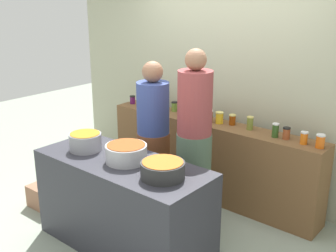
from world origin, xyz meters
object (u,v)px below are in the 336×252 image
preserve_jar_4 (182,111)px  cooking_pot_right (163,170)px  preserve_jar_0 (133,100)px  preserve_jar_7 (219,118)px  cook_with_tongs (153,145)px  preserve_jar_8 (232,120)px  preserve_jar_2 (156,104)px  preserve_jar_11 (286,133)px  preserve_jar_10 (275,130)px  cooking_pot_center (126,153)px  preserve_jar_5 (200,113)px  cook_in_cap (194,150)px  preserve_jar_9 (250,123)px  preserve_jar_1 (148,100)px  preserve_jar_12 (304,138)px  preserve_jar_6 (209,116)px  cooking_pot_left (85,142)px  preserve_jar_3 (174,107)px  bread_crate (47,195)px  preserve_jar_13 (320,141)px

preserve_jar_4 → cooking_pot_right: size_ratio=0.32×
preserve_jar_0 → preserve_jar_7: 1.35m
cook_with_tongs → preserve_jar_8: bearing=53.6°
preserve_jar_2 → preserve_jar_11: bearing=-0.2°
preserve_jar_10 → cooking_pot_right: 1.44m
preserve_jar_8 → cooking_pot_center: size_ratio=0.32×
preserve_jar_2 → preserve_jar_5: (0.67, 0.01, 0.01)m
cook_in_cap → preserve_jar_11: bearing=47.9°
preserve_jar_7 → cook_in_cap: cook_in_cap is taller
preserve_jar_5 → preserve_jar_9: 0.65m
preserve_jar_1 → preserve_jar_10: bearing=-2.0°
cooking_pot_right → preserve_jar_8: bearing=99.8°
preserve_jar_10 → preserve_jar_12: preserve_jar_10 is taller
preserve_jar_5 → preserve_jar_6: bearing=-18.3°
preserve_jar_0 → cooking_pot_left: (0.78, -1.43, -0.00)m
cook_with_tongs → preserve_jar_2: bearing=129.6°
preserve_jar_3 → preserve_jar_5: size_ratio=0.92×
preserve_jar_2 → preserve_jar_3: (0.25, 0.05, -0.00)m
preserve_jar_0 → cooking_pot_left: bearing=-61.5°
preserve_jar_1 → preserve_jar_4: (0.61, -0.05, -0.01)m
preserve_jar_3 → preserve_jar_11: size_ratio=1.01×
preserve_jar_0 → preserve_jar_1: bearing=10.8°
preserve_jar_8 → preserve_jar_12: preserve_jar_12 is taller
preserve_jar_12 → cook_in_cap: size_ratio=0.07×
preserve_jar_11 → cooking_pot_right: (-0.41, -1.44, -0.03)m
preserve_jar_5 → bread_crate: 1.98m
preserve_jar_0 → preserve_jar_9: (1.73, 0.03, 0.02)m
preserve_jar_5 → preserve_jar_6: (0.17, -0.06, 0.01)m
preserve_jar_1 → preserve_jar_11: preserve_jar_1 is taller
preserve_jar_6 → preserve_jar_12: (1.10, 0.02, -0.01)m
preserve_jar_3 → cooking_pot_right: (1.09, -1.50, -0.03)m
preserve_jar_8 → preserve_jar_13: 1.02m
preserve_jar_3 → preserve_jar_13: bearing=-2.7°
cook_with_tongs → cook_in_cap: cook_in_cap is taller
preserve_jar_3 → cook_in_cap: (0.87, -0.76, -0.14)m
preserve_jar_7 → preserve_jar_11: (0.80, -0.01, -0.00)m
preserve_jar_6 → cooking_pot_right: bearing=-70.2°
preserve_jar_9 → bread_crate: (-1.72, -1.44, -0.86)m
preserve_jar_8 → cooking_pot_right: size_ratio=0.32×
preserve_jar_7 → cook_with_tongs: size_ratio=0.08×
cooking_pot_center → preserve_jar_4: bearing=107.8°
preserve_jar_5 → preserve_jar_2: bearing=-179.0°
preserve_jar_12 → preserve_jar_11: bearing=172.2°
preserve_jar_4 → preserve_jar_12: bearing=-0.6°
preserve_jar_13 → bread_crate: size_ratio=0.37×
preserve_jar_0 → cook_with_tongs: bearing=-34.7°
preserve_jar_11 → preserve_jar_2: bearing=179.8°
preserve_jar_2 → preserve_jar_11: preserve_jar_2 is taller
preserve_jar_5 → cook_in_cap: (0.45, -0.72, -0.14)m
preserve_jar_0 → cook_in_cap: 1.68m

